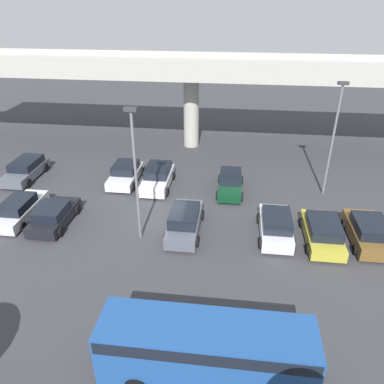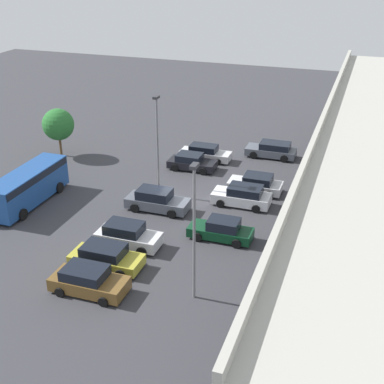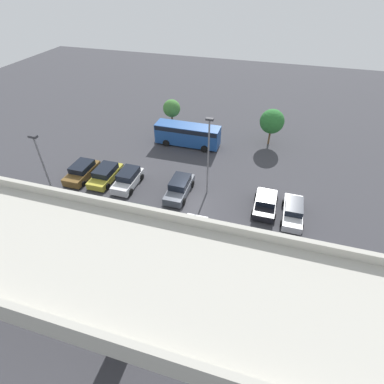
% 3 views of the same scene
% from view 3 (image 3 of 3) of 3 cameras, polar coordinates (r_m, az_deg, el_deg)
% --- Properties ---
extents(ground_plane, '(107.01, 107.01, 0.00)m').
position_cam_3_polar(ground_plane, '(29.87, -0.32, -1.90)').
color(ground_plane, '#38383D').
extents(highway_overpass, '(51.39, 7.29, 8.36)m').
position_cam_3_polar(highway_overpass, '(15.97, -15.76, -14.17)').
color(highway_overpass, '#ADAAA0').
rests_on(highway_overpass, ground_plane).
extents(parked_car_0, '(2.22, 4.74, 1.50)m').
position_cam_3_polar(parked_car_0, '(25.58, 24.55, -12.87)').
color(parked_car_0, '#515660').
rests_on(parked_car_0, ground_plane).
extents(parked_car_1, '(1.97, 4.81, 1.47)m').
position_cam_3_polar(parked_car_1, '(29.36, 18.68, -3.43)').
color(parked_car_1, silver).
rests_on(parked_car_1, ground_plane).
extents(parked_car_2, '(2.22, 4.31, 1.43)m').
position_cam_3_polar(parked_car_2, '(29.56, 13.80, -2.01)').
color(parked_car_2, black).
rests_on(parked_car_2, ground_plane).
extents(parked_car_3, '(2.22, 4.40, 1.51)m').
position_cam_3_polar(parked_car_3, '(24.84, 5.47, -10.25)').
color(parked_car_3, silver).
rests_on(parked_car_3, ground_plane).
extents(parked_car_4, '(2.20, 4.55, 1.62)m').
position_cam_3_polar(parked_car_4, '(25.52, -0.34, -8.16)').
color(parked_car_4, silver).
rests_on(parked_car_4, ground_plane).
extents(parked_car_5, '(2.12, 4.88, 1.70)m').
position_cam_3_polar(parked_car_5, '(30.48, -2.39, 0.93)').
color(parked_car_5, '#515660').
rests_on(parked_car_5, ground_plane).
extents(parked_car_6, '(1.97, 4.47, 1.53)m').
position_cam_3_polar(parked_car_6, '(27.33, -11.76, -5.52)').
color(parked_car_6, '#0C381E').
rests_on(parked_car_6, ground_plane).
extents(parked_car_7, '(2.11, 4.40, 1.68)m').
position_cam_3_polar(parked_car_7, '(32.33, -12.08, 2.46)').
color(parked_car_7, silver).
rests_on(parked_car_7, ground_plane).
extents(parked_car_8, '(2.25, 4.63, 1.51)m').
position_cam_3_polar(parked_car_8, '(33.79, -16.14, 3.29)').
color(parked_car_8, gold).
rests_on(parked_car_8, ground_plane).
extents(parked_car_9, '(2.26, 4.55, 1.58)m').
position_cam_3_polar(parked_car_9, '(35.03, -20.22, 3.74)').
color(parked_car_9, brown).
rests_on(parked_car_9, ground_plane).
extents(shuttle_bus, '(8.19, 2.56, 2.72)m').
position_cam_3_polar(shuttle_bus, '(38.67, -0.85, 11.09)').
color(shuttle_bus, '#1E478C').
rests_on(shuttle_bus, ground_plane).
extents(lamp_post_near_aisle, '(0.70, 0.35, 8.36)m').
position_cam_3_polar(lamp_post_near_aisle, '(28.26, -26.05, 3.37)').
color(lamp_post_near_aisle, slate).
rests_on(lamp_post_near_aisle, ground_plane).
extents(lamp_post_mid_lot, '(0.70, 0.35, 8.24)m').
position_cam_3_polar(lamp_post_mid_lot, '(28.35, 3.14, 7.55)').
color(lamp_post_mid_lot, slate).
rests_on(lamp_post_mid_lot, ground_plane).
extents(tree_front_left, '(3.02, 3.02, 4.65)m').
position_cam_3_polar(tree_front_left, '(39.54, 14.99, 12.86)').
color(tree_front_left, brown).
rests_on(tree_front_left, ground_plane).
extents(tree_front_centre, '(2.35, 2.35, 4.28)m').
position_cam_3_polar(tree_front_centre, '(42.18, -3.89, 15.60)').
color(tree_front_centre, brown).
rests_on(tree_front_centre, ground_plane).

